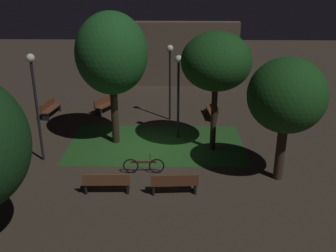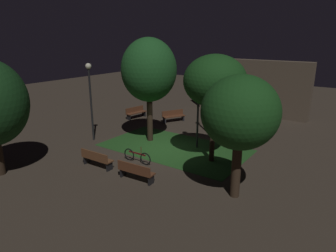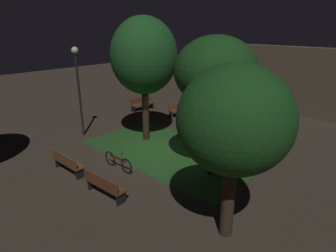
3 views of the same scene
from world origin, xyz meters
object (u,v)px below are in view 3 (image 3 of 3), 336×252
at_px(bench_corner, 104,185).
at_px(tree_back_left, 144,56).
at_px(bench_front_right, 266,136).
at_px(tree_left_canopy, 216,72).
at_px(bench_front_left, 67,162).
at_px(lamp_post_path_center, 223,84).
at_px(lamp_post_near_wall, 78,78).
at_px(bench_back_row, 182,109).
at_px(lamp_post_plaza_east, 200,94).
at_px(tree_near_wall, 235,121).
at_px(bicycle, 118,162).
at_px(bench_by_lamp, 142,103).

xyz_separation_m(bench_corner, tree_back_left, (-2.92, 4.78, 3.92)).
bearing_deg(bench_front_right, tree_left_canopy, -95.01).
relative_size(bench_front_left, lamp_post_path_center, 0.43).
relative_size(tree_left_canopy, lamp_post_path_center, 1.31).
bearing_deg(tree_left_canopy, bench_front_left, -137.19).
relative_size(bench_corner, lamp_post_near_wall, 0.38).
bearing_deg(bench_corner, bench_back_row, 114.19).
height_order(lamp_post_path_center, lamp_post_plaza_east, lamp_post_path_center).
bearing_deg(tree_near_wall, bench_corner, -162.82).
relative_size(bench_front_right, bench_back_row, 1.02).
distance_m(tree_left_canopy, bicycle, 5.52).
bearing_deg(bench_front_right, bench_back_row, 172.76).
relative_size(bench_corner, lamp_post_plaza_east, 0.43).
distance_m(bench_corner, bicycle, 2.09).
distance_m(bench_back_row, lamp_post_path_center, 4.72).
xyz_separation_m(bench_corner, tree_near_wall, (4.25, 1.31, 3.06)).
bearing_deg(bench_by_lamp, lamp_post_near_wall, -76.70).
bearing_deg(bench_front_left, bicycle, 51.82).
relative_size(bench_back_row, bicycle, 1.03).
distance_m(bench_back_row, tree_back_left, 6.05).
xyz_separation_m(lamp_post_path_center, bicycle, (-1.00, -6.32, -2.56)).
xyz_separation_m(tree_near_wall, lamp_post_plaza_east, (-4.11, 4.07, -0.63)).
xyz_separation_m(bench_front_left, tree_back_left, (-0.34, 4.78, 3.92)).
relative_size(lamp_post_near_wall, lamp_post_path_center, 1.14).
height_order(tree_left_canopy, lamp_post_near_wall, tree_left_canopy).
relative_size(bench_back_row, lamp_post_path_center, 0.43).
relative_size(tree_left_canopy, bicycle, 3.17).
xyz_separation_m(bench_front_left, bench_back_row, (-1.56, 9.23, 0.00)).
bearing_deg(bench_front_left, tree_back_left, 94.04).
bearing_deg(tree_near_wall, bench_by_lamp, 148.30).
xyz_separation_m(bench_corner, bicycle, (-1.30, 1.63, -0.14)).
relative_size(tree_near_wall, tree_left_canopy, 0.90).
height_order(tree_left_canopy, tree_back_left, tree_back_left).
xyz_separation_m(bench_by_lamp, lamp_post_plaza_east, (7.41, -3.05, 2.42)).
relative_size(lamp_post_path_center, lamp_post_plaza_east, 1.00).
height_order(bench_by_lamp, tree_back_left, tree_back_left).
height_order(tree_back_left, lamp_post_plaza_east, tree_back_left).
distance_m(bench_front_left, lamp_post_path_center, 8.62).
height_order(bench_front_right, tree_near_wall, tree_near_wall).
xyz_separation_m(bench_corner, bench_by_lamp, (-7.27, 8.43, 0.00)).
height_order(bench_by_lamp, bench_back_row, same).
xyz_separation_m(bench_by_lamp, tree_left_canopy, (9.05, -4.38, 3.74)).
height_order(lamp_post_near_wall, lamp_post_path_center, lamp_post_near_wall).
distance_m(tree_back_left, bicycle, 5.38).
bearing_deg(tree_near_wall, tree_back_left, 154.20).
distance_m(tree_near_wall, tree_left_canopy, 3.75).
relative_size(bench_corner, bicycle, 1.04).
bearing_deg(bicycle, bench_front_left, -128.18).
bearing_deg(bench_front_left, bench_back_row, 99.60).
height_order(tree_near_wall, tree_left_canopy, tree_left_canopy).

